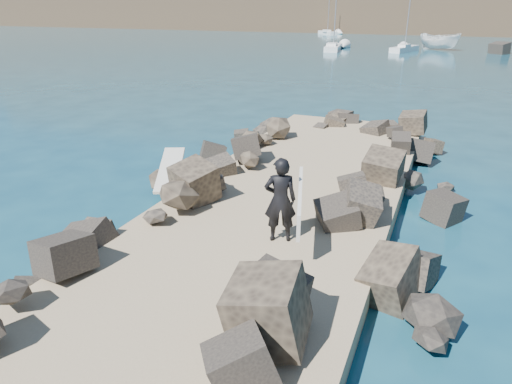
{
  "coord_description": "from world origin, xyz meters",
  "views": [
    {
      "loc": [
        3.82,
        -10.13,
        5.56
      ],
      "look_at": [
        0.0,
        -1.0,
        1.5
      ],
      "focal_mm": 32.0,
      "sensor_mm": 36.0,
      "label": 1
    }
  ],
  "objects": [
    {
      "name": "ground",
      "position": [
        0.0,
        0.0,
        0.0
      ],
      "size": [
        800.0,
        800.0,
        0.0
      ],
      "primitive_type": "plane",
      "color": "#0F384C",
      "rests_on": "ground"
    },
    {
      "name": "surfer_with_board",
      "position": [
        0.81,
        -1.4,
        1.59
      ],
      "size": [
        1.25,
        2.35,
        1.96
      ],
      "color": "black",
      "rests_on": "jetty"
    },
    {
      "name": "boat_imported",
      "position": [
        1.77,
        58.1,
        1.12
      ],
      "size": [
        6.12,
        4.66,
        2.23
      ],
      "primitive_type": "imported",
      "rotation": [
        0.0,
        0.0,
        1.08
      ],
      "color": "white",
      "rests_on": "ground"
    },
    {
      "name": "sailboat_a",
      "position": [
        -11.19,
        52.38,
        0.35
      ],
      "size": [
        2.84,
        7.98,
        9.34
      ],
      "color": "silver",
      "rests_on": "ground"
    },
    {
      "name": "sailboat_e",
      "position": [
        -20.63,
        85.93,
        0.35
      ],
      "size": [
        5.25,
        6.29,
        8.18
      ],
      "color": "silver",
      "rests_on": "ground"
    },
    {
      "name": "riprap_left",
      "position": [
        -2.9,
        -1.5,
        0.5
      ],
      "size": [
        2.6,
        22.0,
        1.0
      ],
      "primitive_type": "cube",
      "color": "black",
      "rests_on": "ground"
    },
    {
      "name": "sailboat_b",
      "position": [
        -2.2,
        53.82,
        0.35
      ],
      "size": [
        3.17,
        6.55,
        7.81
      ],
      "color": "silver",
      "rests_on": "ground"
    },
    {
      "name": "jetty",
      "position": [
        0.0,
        -2.0,
        0.3
      ],
      "size": [
        6.0,
        26.0,
        0.6
      ],
      "primitive_type": "cube",
      "color": "#8C7759",
      "rests_on": "ground"
    },
    {
      "name": "riprap_right",
      "position": [
        2.9,
        -1.5,
        0.5
      ],
      "size": [
        2.6,
        22.0,
        1.0
      ],
      "primitive_type": "cube",
      "color": "black",
      "rests_on": "ground"
    },
    {
      "name": "surfboard_resting",
      "position": [
        -3.29,
        0.41,
        1.04
      ],
      "size": [
        1.57,
        2.48,
        0.08
      ],
      "primitive_type": "cube",
      "rotation": [
        0.0,
        0.0,
        0.43
      ],
      "color": "beige",
      "rests_on": "riprap_left"
    }
  ]
}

